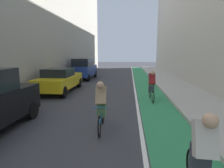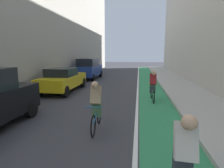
# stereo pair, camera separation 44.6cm
# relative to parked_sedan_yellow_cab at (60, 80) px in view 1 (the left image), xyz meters

# --- Properties ---
(ground_plane) EXTENTS (89.20, 89.20, 0.00)m
(ground_plane) POSITION_rel_parked_sedan_yellow_cab_xyz_m (2.74, -0.13, -0.78)
(ground_plane) COLOR #38383D
(bike_lane_paint) EXTENTS (1.60, 40.55, 0.00)m
(bike_lane_paint) POSITION_rel_parked_sedan_yellow_cab_xyz_m (5.72, 1.87, -0.78)
(bike_lane_paint) COLOR #2D8451
(bike_lane_paint) RESTS_ON ground
(lane_divider_stripe) EXTENTS (0.12, 40.55, 0.00)m
(lane_divider_stripe) POSITION_rel_parked_sedan_yellow_cab_xyz_m (4.82, 1.87, -0.78)
(lane_divider_stripe) COLOR white
(lane_divider_stripe) RESTS_ON ground
(sidewalk_right) EXTENTS (2.65, 40.55, 0.14)m
(sidewalk_right) POSITION_rel_parked_sedan_yellow_cab_xyz_m (7.85, 1.87, -0.71)
(sidewalk_right) COLOR #A8A59E
(sidewalk_right) RESTS_ON ground
(parked_sedan_yellow_cab) EXTENTS (1.88, 4.50, 1.53)m
(parked_sedan_yellow_cab) POSITION_rel_parked_sedan_yellow_cab_xyz_m (0.00, 0.00, 0.00)
(parked_sedan_yellow_cab) COLOR yellow
(parked_sedan_yellow_cab) RESTS_ON ground
(parked_suv_blue) EXTENTS (1.88, 4.30, 1.98)m
(parked_suv_blue) POSITION_rel_parked_sedan_yellow_cab_xyz_m (-0.00, 6.20, 0.23)
(parked_suv_blue) COLOR navy
(parked_suv_blue) RESTS_ON ground
(cyclist_mid) EXTENTS (0.48, 1.71, 1.61)m
(cyclist_mid) POSITION_rel_parked_sedan_yellow_cab_xyz_m (5.57, -8.48, 0.06)
(cyclist_mid) COLOR black
(cyclist_mid) RESTS_ON ground
(cyclist_trailing) EXTENTS (0.48, 1.70, 1.61)m
(cyclist_trailing) POSITION_rel_parked_sedan_yellow_cab_xyz_m (3.55, -5.69, 0.02)
(cyclist_trailing) COLOR black
(cyclist_trailing) RESTS_ON ground
(cyclist_far) EXTENTS (0.48, 1.68, 1.60)m
(cyclist_far) POSITION_rel_parked_sedan_yellow_cab_xyz_m (5.60, -1.69, 0.06)
(cyclist_far) COLOR black
(cyclist_far) RESTS_ON ground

